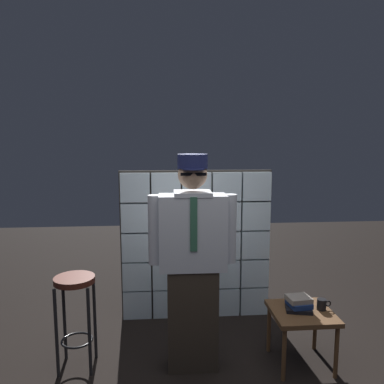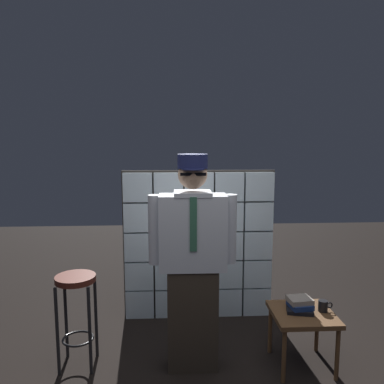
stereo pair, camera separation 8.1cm
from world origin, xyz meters
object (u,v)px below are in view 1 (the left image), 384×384
at_px(bar_stool, 75,301).
at_px(coffee_mug, 322,304).
at_px(side_table, 302,318).
at_px(standing_person, 193,260).
at_px(book_stack, 299,304).

relative_size(bar_stool, coffee_mug, 6.44).
bearing_deg(side_table, bar_stool, 176.70).
distance_m(standing_person, bar_stool, 1.06).
xyz_separation_m(standing_person, bar_stool, (-0.99, 0.08, -0.36)).
bearing_deg(side_table, coffee_mug, 2.63).
xyz_separation_m(side_table, coffee_mug, (0.18, 0.01, 0.11)).
bearing_deg(bar_stool, side_table, -3.30).
xyz_separation_m(standing_person, coffee_mug, (1.12, -0.02, -0.42)).
distance_m(standing_person, side_table, 1.08).
relative_size(bar_stool, side_table, 1.56).
height_order(bar_stool, book_stack, bar_stool).
bearing_deg(coffee_mug, book_stack, 177.62).
bearing_deg(standing_person, side_table, -1.30).
bearing_deg(book_stack, coffee_mug, -2.38).
height_order(standing_person, bar_stool, standing_person).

